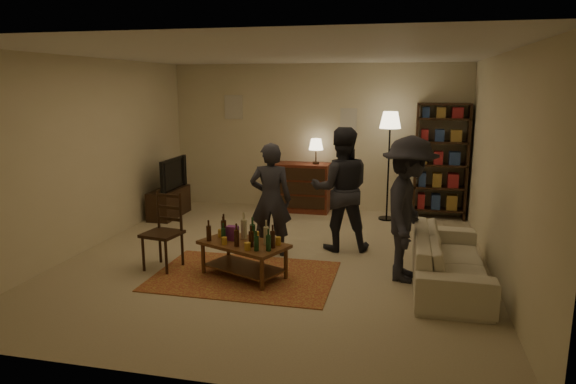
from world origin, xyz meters
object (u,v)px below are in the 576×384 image
(floor_lamp, at_px, (390,128))
(person_right, at_px, (341,189))
(sofa, at_px, (449,259))
(person_by_sofa, at_px, (408,209))
(tv_stand, at_px, (169,195))
(dresser, at_px, (303,186))
(coffee_table, at_px, (244,246))
(dining_chair, at_px, (165,228))
(person_left, at_px, (271,200))
(bookshelf, at_px, (441,160))

(floor_lamp, distance_m, person_right, 2.05)
(sofa, relative_size, person_by_sofa, 1.20)
(floor_lamp, height_order, sofa, floor_lamp)
(tv_stand, xyz_separation_m, sofa, (4.64, -2.20, -0.08))
(tv_stand, height_order, floor_lamp, floor_lamp)
(tv_stand, distance_m, floor_lamp, 4.05)
(dresser, bearing_deg, sofa, -52.46)
(dresser, height_order, sofa, dresser)
(coffee_table, height_order, sofa, coffee_table)
(coffee_table, relative_size, sofa, 0.58)
(coffee_table, relative_size, dining_chair, 1.21)
(dresser, xyz_separation_m, sofa, (2.39, -3.11, -0.17))
(floor_lamp, height_order, person_by_sofa, floor_lamp)
(tv_stand, xyz_separation_m, person_right, (3.22, -1.17, 0.49))
(tv_stand, height_order, person_left, person_left)
(sofa, bearing_deg, person_by_sofa, 85.30)
(dining_chair, bearing_deg, floor_lamp, 58.67)
(person_by_sofa, bearing_deg, tv_stand, 68.63)
(floor_lamp, distance_m, sofa, 3.24)
(person_by_sofa, bearing_deg, floor_lamp, 12.94)
(coffee_table, bearing_deg, person_by_sofa, 10.75)
(tv_stand, xyz_separation_m, person_left, (2.32, -1.63, 0.40))
(coffee_table, xyz_separation_m, person_by_sofa, (1.94, 0.37, 0.48))
(dresser, bearing_deg, person_left, -88.53)
(bookshelf, height_order, person_by_sofa, bookshelf)
(person_left, distance_m, person_by_sofa, 1.90)
(person_right, relative_size, person_by_sofa, 1.01)
(tv_stand, height_order, person_right, person_right)
(person_left, relative_size, person_right, 0.89)
(tv_stand, relative_size, dresser, 0.78)
(sofa, height_order, person_right, person_right)
(dresser, relative_size, person_left, 0.87)
(floor_lamp, xyz_separation_m, sofa, (0.83, -2.85, -1.30))
(tv_stand, relative_size, person_by_sofa, 0.61)
(bookshelf, height_order, person_right, bookshelf)
(dining_chair, height_order, person_right, person_right)
(sofa, bearing_deg, person_left, 76.31)
(bookshelf, relative_size, floor_lamp, 1.07)
(coffee_table, relative_size, bookshelf, 0.60)
(dining_chair, height_order, tv_stand, tv_stand)
(bookshelf, bearing_deg, dresser, -178.43)
(dresser, relative_size, person_by_sofa, 0.78)
(sofa, distance_m, person_left, 2.44)
(dresser, relative_size, person_right, 0.78)
(dresser, bearing_deg, floor_lamp, -9.65)
(coffee_table, height_order, tv_stand, tv_stand)
(dining_chair, bearing_deg, bookshelf, 53.50)
(coffee_table, distance_m, bookshelf, 4.34)
(dresser, bearing_deg, coffee_table, -90.73)
(dresser, xyz_separation_m, person_by_sofa, (1.89, -3.07, 0.40))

